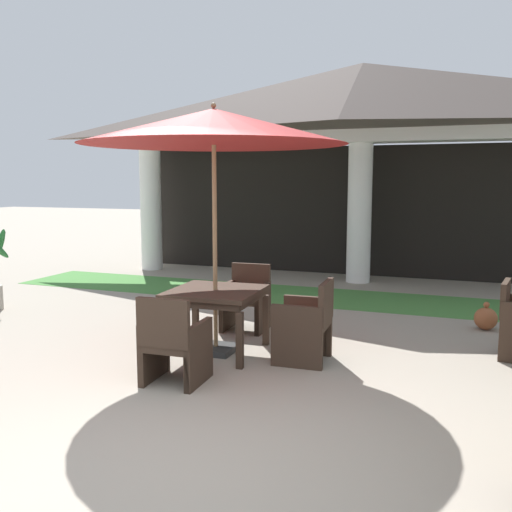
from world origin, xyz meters
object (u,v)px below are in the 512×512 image
object	(u,v)px
patio_chair_near_foreground_south	(174,344)
patio_chair_near_foreground_east	(306,324)
patio_table_near_foreground	(215,298)
patio_umbrella_near_foreground	(214,128)
patio_chair_near_foreground_north	(246,300)
terracotta_urn	(486,318)

from	to	relation	value
patio_chair_near_foreground_south	patio_chair_near_foreground_east	distance (m)	1.52
patio_table_near_foreground	patio_umbrella_near_foreground	xyz separation A→B (m)	(0.00, 0.00, 1.92)
patio_chair_near_foreground_north	patio_chair_near_foreground_east	world-z (taller)	patio_chair_near_foreground_east
patio_chair_near_foreground_north	patio_chair_near_foreground_east	size ratio (longest dim) A/B	0.95
patio_chair_near_foreground_south	patio_chair_near_foreground_north	bearing A→B (deg)	90.00
patio_table_near_foreground	patio_chair_near_foreground_north	xyz separation A→B (m)	(-0.04, 1.07, -0.24)
patio_chair_near_foreground_north	patio_chair_near_foreground_east	bearing A→B (deg)	135.07
patio_umbrella_near_foreground	patio_chair_near_foreground_south	bearing A→B (deg)	-87.77
patio_umbrella_near_foreground	terracotta_urn	distance (m)	4.41
patio_chair_near_foreground_north	terracotta_urn	world-z (taller)	patio_chair_near_foreground_north
patio_table_near_foreground	patio_chair_near_foreground_south	bearing A→B (deg)	-87.77
terracotta_urn	patio_chair_near_foreground_north	bearing A→B (deg)	-159.80
patio_chair_near_foreground_east	terracotta_urn	xyz separation A→B (m)	(1.90, 2.14, -0.27)
patio_chair_near_foreground_south	patio_chair_near_foreground_east	xyz separation A→B (m)	(1.03, 1.12, 0.03)
patio_umbrella_near_foreground	patio_chair_near_foreground_east	xyz separation A→B (m)	(1.07, 0.04, -2.14)
patio_umbrella_near_foreground	patio_chair_near_foreground_north	bearing A→B (deg)	92.23
patio_chair_near_foreground_east	patio_chair_near_foreground_south	bearing A→B (deg)	135.08
patio_umbrella_near_foreground	patio_chair_near_foreground_south	world-z (taller)	patio_umbrella_near_foreground
patio_chair_near_foreground_north	patio_chair_near_foreground_east	xyz separation A→B (m)	(1.11, -1.03, 0.02)
terracotta_urn	patio_chair_near_foreground_east	bearing A→B (deg)	-131.70
patio_umbrella_near_foreground	terracotta_urn	size ratio (longest dim) A/B	7.83
patio_table_near_foreground	patio_chair_near_foreground_east	distance (m)	1.10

